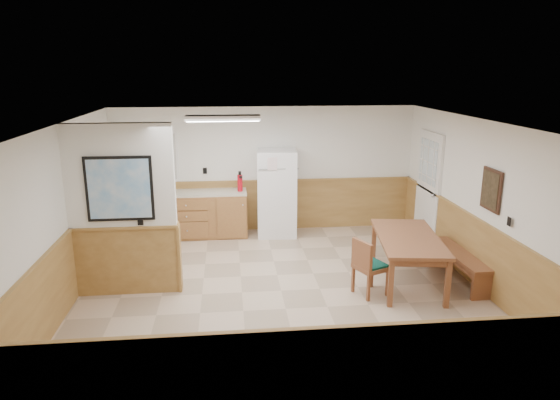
{
  "coord_description": "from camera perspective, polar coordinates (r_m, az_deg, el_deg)",
  "views": [
    {
      "loc": [
        -0.74,
        -6.82,
        3.22
      ],
      "look_at": [
        0.02,
        0.4,
        1.3
      ],
      "focal_mm": 32.0,
      "sensor_mm": 36.0,
      "label": 1
    }
  ],
  "objects": [
    {
      "name": "ground",
      "position": [
        7.58,
        0.13,
        -10.32
      ],
      "size": [
        6.0,
        6.0,
        0.0
      ],
      "primitive_type": "plane",
      "color": "#CBAD91",
      "rests_on": "ground"
    },
    {
      "name": "ceiling",
      "position": [
        6.9,
        0.14,
        8.83
      ],
      "size": [
        6.0,
        6.0,
        0.02
      ],
      "primitive_type": "cube",
      "color": "silver",
      "rests_on": "back_wall"
    },
    {
      "name": "back_wall",
      "position": [
        10.04,
        -1.7,
        3.52
      ],
      "size": [
        6.0,
        0.02,
        2.5
      ],
      "primitive_type": "cube",
      "color": "white",
      "rests_on": "ground"
    },
    {
      "name": "right_wall",
      "position": [
        8.02,
        21.96,
        -0.49
      ],
      "size": [
        0.02,
        6.0,
        2.5
      ],
      "primitive_type": "cube",
      "color": "white",
      "rests_on": "ground"
    },
    {
      "name": "left_wall",
      "position": [
        7.45,
        -23.47,
        -1.77
      ],
      "size": [
        0.02,
        6.0,
        2.5
      ],
      "primitive_type": "cube",
      "color": "white",
      "rests_on": "ground"
    },
    {
      "name": "wainscot_back",
      "position": [
        10.2,
        -1.66,
        -0.64
      ],
      "size": [
        6.0,
        0.04,
        1.0
      ],
      "primitive_type": "cube",
      "color": "#B38A47",
      "rests_on": "ground"
    },
    {
      "name": "wainscot_right",
      "position": [
        8.23,
        21.34,
        -5.53
      ],
      "size": [
        0.04,
        6.0,
        1.0
      ],
      "primitive_type": "cube",
      "color": "#B38A47",
      "rests_on": "ground"
    },
    {
      "name": "wainscot_left",
      "position": [
        7.68,
        -22.75,
        -7.14
      ],
      "size": [
        0.04,
        6.0,
        1.0
      ],
      "primitive_type": "cube",
      "color": "#B38A47",
      "rests_on": "ground"
    },
    {
      "name": "partition_wall",
      "position": [
        7.45,
        -17.52,
        -1.36
      ],
      "size": [
        1.5,
        0.2,
        2.5
      ],
      "color": "white",
      "rests_on": "ground"
    },
    {
      "name": "kitchen_counter",
      "position": [
        9.91,
        -8.51,
        -1.51
      ],
      "size": [
        2.2,
        0.61,
        1.0
      ],
      "color": "olive",
      "rests_on": "ground"
    },
    {
      "name": "exterior_door",
      "position": [
        9.72,
        16.54,
        1.32
      ],
      "size": [
        0.07,
        1.02,
        2.15
      ],
      "color": "white",
      "rests_on": "ground"
    },
    {
      "name": "kitchen_window",
      "position": [
        10.03,
        -13.8,
        4.82
      ],
      "size": [
        0.8,
        0.04,
        1.0
      ],
      "color": "white",
      "rests_on": "back_wall"
    },
    {
      "name": "wall_painting",
      "position": [
        7.68,
        22.98,
        1.08
      ],
      "size": [
        0.04,
        0.5,
        0.6
      ],
      "color": "#382116",
      "rests_on": "right_wall"
    },
    {
      "name": "fluorescent_fixture",
      "position": [
        8.16,
        -6.53,
        9.29
      ],
      "size": [
        1.2,
        0.3,
        0.09
      ],
      "color": "white",
      "rests_on": "ceiling"
    },
    {
      "name": "refrigerator",
      "position": [
        9.79,
        -0.37,
        0.83
      ],
      "size": [
        0.8,
        0.75,
        1.7
      ],
      "rotation": [
        0.0,
        0.0,
        -0.07
      ],
      "color": "white",
      "rests_on": "ground"
    },
    {
      "name": "dining_table",
      "position": [
        7.86,
        14.43,
        -4.68
      ],
      "size": [
        1.15,
        1.9,
        0.75
      ],
      "rotation": [
        0.0,
        0.0,
        -0.15
      ],
      "color": "brown",
      "rests_on": "ground"
    },
    {
      "name": "dining_bench",
      "position": [
        8.3,
        19.76,
        -6.37
      ],
      "size": [
        0.39,
        1.54,
        0.45
      ],
      "rotation": [
        0.0,
        0.0,
        0.04
      ],
      "color": "brown",
      "rests_on": "ground"
    },
    {
      "name": "dining_chair",
      "position": [
        7.36,
        9.87,
        -7.14
      ],
      "size": [
        0.68,
        0.58,
        0.85
      ],
      "rotation": [
        0.0,
        0.0,
        0.41
      ],
      "color": "brown",
      "rests_on": "ground"
    },
    {
      "name": "fire_extinguisher",
      "position": [
        9.71,
        -4.6,
        2.02
      ],
      "size": [
        0.12,
        0.12,
        0.4
      ],
      "rotation": [
        0.0,
        0.0,
        -0.25
      ],
      "color": "red",
      "rests_on": "kitchen_counter"
    },
    {
      "name": "soap_bottle",
      "position": [
        9.87,
        -14.52,
        1.44
      ],
      "size": [
        0.09,
        0.09,
        0.23
      ],
      "primitive_type": "cylinder",
      "rotation": [
        0.0,
        0.0,
        0.33
      ],
      "color": "#178326",
      "rests_on": "kitchen_counter"
    }
  ]
}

